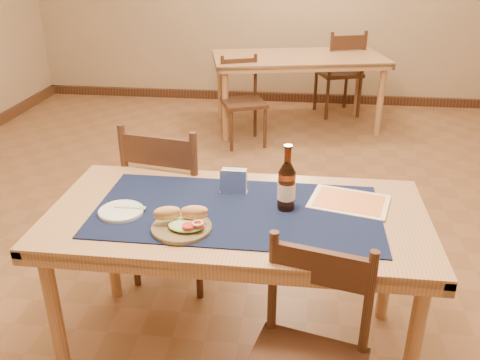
# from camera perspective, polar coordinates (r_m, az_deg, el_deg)

# --- Properties ---
(room) EXTENTS (6.04, 7.04, 2.84)m
(room) POSITION_cam_1_polar(r_m,az_deg,el_deg) (2.71, 1.90, 16.98)
(room) COLOR brown
(room) RESTS_ON ground
(main_table) EXTENTS (1.60, 0.80, 0.75)m
(main_table) POSITION_cam_1_polar(r_m,az_deg,el_deg) (2.20, -0.32, -5.42)
(main_table) COLOR #A97E4F
(main_table) RESTS_ON ground
(placemat) EXTENTS (1.20, 0.60, 0.01)m
(placemat) POSITION_cam_1_polar(r_m,az_deg,el_deg) (2.15, -0.33, -3.46)
(placemat) COLOR #0E1535
(placemat) RESTS_ON main_table
(baseboard) EXTENTS (6.00, 7.00, 0.10)m
(baseboard) POSITION_cam_1_polar(r_m,az_deg,el_deg) (3.20, 1.55, -7.73)
(baseboard) COLOR #432918
(baseboard) RESTS_ON ground
(back_table) EXTENTS (1.85, 1.21, 0.75)m
(back_table) POSITION_cam_1_polar(r_m,az_deg,el_deg) (5.32, 6.55, 12.83)
(back_table) COLOR #A97E4F
(back_table) RESTS_ON ground
(chair_main_far) EXTENTS (0.52, 0.52, 0.97)m
(chair_main_far) POSITION_cam_1_polar(r_m,az_deg,el_deg) (2.81, -7.38, -2.22)
(chair_main_far) COLOR #432918
(chair_main_far) RESTS_ON ground
(chair_back_near) EXTENTS (0.50, 0.50, 0.83)m
(chair_back_near) POSITION_cam_1_polar(r_m,az_deg,el_deg) (4.88, 0.31, 9.00)
(chair_back_near) COLOR #432918
(chair_back_near) RESTS_ON ground
(chair_back_far) EXTENTS (0.56, 0.56, 0.95)m
(chair_back_far) POSITION_cam_1_polar(r_m,az_deg,el_deg) (5.84, 11.19, 11.86)
(chair_back_far) COLOR #432918
(chair_back_far) RESTS_ON ground
(sandwich_plate) EXTENTS (0.24, 0.24, 0.09)m
(sandwich_plate) POSITION_cam_1_polar(r_m,az_deg,el_deg) (2.02, -6.46, -4.88)
(sandwich_plate) COLOR brown
(sandwich_plate) RESTS_ON placemat
(side_plate) EXTENTS (0.19, 0.19, 0.02)m
(side_plate) POSITION_cam_1_polar(r_m,az_deg,el_deg) (2.19, -13.22, -3.39)
(side_plate) COLOR silver
(side_plate) RESTS_ON placemat
(fork) EXTENTS (0.13, 0.02, 0.00)m
(fork) POSITION_cam_1_polar(r_m,az_deg,el_deg) (2.19, -11.98, -3.05)
(fork) COLOR #80C069
(fork) RESTS_ON side_plate
(beer_bottle) EXTENTS (0.08, 0.08, 0.29)m
(beer_bottle) POSITION_cam_1_polar(r_m,az_deg,el_deg) (2.13, 5.25, -0.65)
(beer_bottle) COLOR #4E230E
(beer_bottle) RESTS_ON placemat
(napkin_holder) EXTENTS (0.13, 0.05, 0.11)m
(napkin_holder) POSITION_cam_1_polar(r_m,az_deg,el_deg) (2.28, -0.73, -0.18)
(napkin_holder) COLOR silver
(napkin_holder) RESTS_ON placemat
(menu_card) EXTENTS (0.38, 0.32, 0.01)m
(menu_card) POSITION_cam_1_polar(r_m,az_deg,el_deg) (2.27, 12.15, -2.36)
(menu_card) COLOR beige
(menu_card) RESTS_ON placemat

